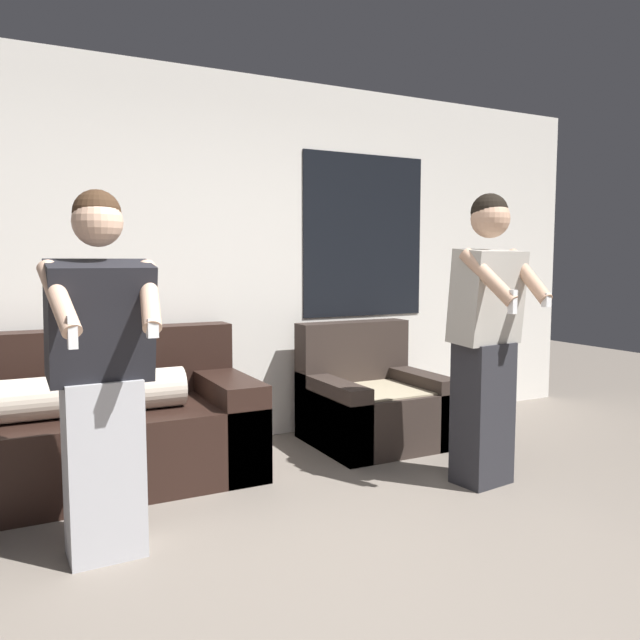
{
  "coord_description": "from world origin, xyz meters",
  "views": [
    {
      "loc": [
        -1.29,
        -1.78,
        1.35
      ],
      "look_at": [
        0.18,
        1.09,
        1.04
      ],
      "focal_mm": 35.0,
      "sensor_mm": 36.0,
      "label": 1
    }
  ],
  "objects_px": {
    "couch": "(87,431)",
    "person_left": "(102,377)",
    "armchair": "(371,404)",
    "person_right": "(486,338)"
  },
  "relations": [
    {
      "from": "couch",
      "to": "person_left",
      "type": "height_order",
      "value": "person_left"
    },
    {
      "from": "couch",
      "to": "armchair",
      "type": "relative_size",
      "value": 2.19
    },
    {
      "from": "couch",
      "to": "person_left",
      "type": "xyz_separation_m",
      "value": [
        -0.04,
        -1.03,
        0.51
      ]
    },
    {
      "from": "couch",
      "to": "person_left",
      "type": "bearing_deg",
      "value": -92.12
    },
    {
      "from": "person_right",
      "to": "couch",
      "type": "bearing_deg",
      "value": 153.19
    },
    {
      "from": "couch",
      "to": "person_right",
      "type": "distance_m",
      "value": 2.46
    },
    {
      "from": "armchair",
      "to": "person_right",
      "type": "distance_m",
      "value": 1.23
    },
    {
      "from": "couch",
      "to": "person_right",
      "type": "xyz_separation_m",
      "value": [
        2.14,
        -1.08,
        0.57
      ]
    },
    {
      "from": "armchair",
      "to": "person_left",
      "type": "distance_m",
      "value": 2.34
    },
    {
      "from": "person_left",
      "to": "person_right",
      "type": "xyz_separation_m",
      "value": [
        2.18,
        -0.05,
        0.06
      ]
    }
  ]
}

